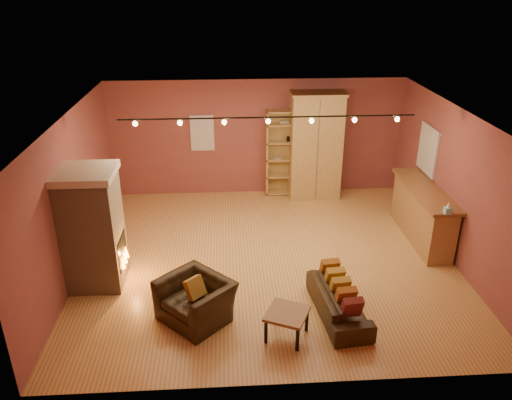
{
  "coord_description": "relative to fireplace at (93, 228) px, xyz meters",
  "views": [
    {
      "loc": [
        -0.75,
        -8.26,
        5.0
      ],
      "look_at": [
        -0.21,
        0.2,
        1.14
      ],
      "focal_mm": 35.0,
      "sensor_mm": 36.0,
      "label": 1
    }
  ],
  "objects": [
    {
      "name": "right_window",
      "position": [
        6.51,
        2.0,
        0.59
      ],
      "size": [
        0.05,
        0.9,
        1.0
      ],
      "primitive_type": "cube",
      "color": "silver",
      "rests_on": "right_wall"
    },
    {
      "name": "armchair",
      "position": [
        1.76,
        -1.16,
        -0.6
      ],
      "size": [
        1.22,
        1.22,
        0.92
      ],
      "rotation": [
        0.0,
        0.0,
        -0.79
      ],
      "color": "black",
      "rests_on": "floor"
    },
    {
      "name": "back_wall",
      "position": [
        3.04,
        3.85,
        0.34
      ],
      "size": [
        7.0,
        0.02,
        2.8
      ],
      "primitive_type": "cube",
      "color": "brown",
      "rests_on": "floor"
    },
    {
      "name": "fireplace",
      "position": [
        0.0,
        0.0,
        0.0
      ],
      "size": [
        1.01,
        0.98,
        2.12
      ],
      "color": "tan",
      "rests_on": "floor"
    },
    {
      "name": "bar_counter",
      "position": [
        6.24,
        1.2,
        -0.5
      ],
      "size": [
        0.62,
        2.33,
        1.11
      ],
      "color": "#A67D4C",
      "rests_on": "floor"
    },
    {
      "name": "back_window",
      "position": [
        1.74,
        3.83,
        0.49
      ],
      "size": [
        0.56,
        0.04,
        0.86
      ],
      "primitive_type": "cube",
      "color": "silver",
      "rests_on": "back_wall"
    },
    {
      "name": "right_wall",
      "position": [
        6.54,
        0.6,
        0.34
      ],
      "size": [
        0.02,
        6.5,
        2.8
      ],
      "primitive_type": "cube",
      "color": "brown",
      "rests_on": "floor"
    },
    {
      "name": "tissue_box",
      "position": [
        6.19,
        0.07,
        0.14
      ],
      "size": [
        0.12,
        0.12,
        0.22
      ],
      "rotation": [
        0.0,
        0.0,
        0.03
      ],
      "color": "#84B7D4",
      "rests_on": "bar_counter"
    },
    {
      "name": "loveseat",
      "position": [
        4.02,
        -1.2,
        -0.72
      ],
      "size": [
        0.64,
        1.67,
        0.71
      ],
      "rotation": [
        0.0,
        0.0,
        1.68
      ],
      "color": "black",
      "rests_on": "floor"
    },
    {
      "name": "track_rail",
      "position": [
        3.04,
        0.8,
        1.62
      ],
      "size": [
        5.2,
        0.09,
        0.13
      ],
      "color": "black",
      "rests_on": "ceiling"
    },
    {
      "name": "coffee_table",
      "position": [
        3.13,
        -1.69,
        -0.68
      ],
      "size": [
        0.77,
        0.77,
        0.44
      ],
      "rotation": [
        0.0,
        0.0,
        -0.43
      ],
      "color": "brown",
      "rests_on": "floor"
    },
    {
      "name": "left_wall",
      "position": [
        -0.46,
        0.6,
        0.34
      ],
      "size": [
        0.02,
        6.5,
        2.8
      ],
      "primitive_type": "cube",
      "color": "brown",
      "rests_on": "floor"
    },
    {
      "name": "floor",
      "position": [
        3.04,
        0.6,
        -1.06
      ],
      "size": [
        7.0,
        7.0,
        0.0
      ],
      "primitive_type": "plane",
      "color": "#AF7C3E",
      "rests_on": "ground"
    },
    {
      "name": "bookcase",
      "position": [
        3.68,
        3.74,
        0.01
      ],
      "size": [
        0.86,
        0.34,
        2.11
      ],
      "color": "tan",
      "rests_on": "floor"
    },
    {
      "name": "armoire",
      "position": [
        4.42,
        3.52,
        0.22
      ],
      "size": [
        1.26,
        0.71,
        2.56
      ],
      "color": "tan",
      "rests_on": "floor"
    },
    {
      "name": "ceiling",
      "position": [
        3.04,
        0.6,
        1.74
      ],
      "size": [
        7.0,
        7.0,
        0.0
      ],
      "primitive_type": "plane",
      "rotation": [
        3.14,
        0.0,
        0.0
      ],
      "color": "brown",
      "rests_on": "back_wall"
    }
  ]
}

